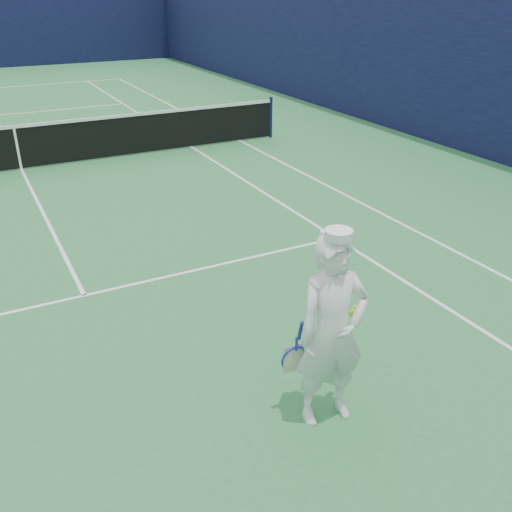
{
  "coord_description": "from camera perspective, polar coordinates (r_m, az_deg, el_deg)",
  "views": [
    {
      "loc": [
        -1.03,
        -13.41,
        3.85
      ],
      "look_at": [
        1.6,
        -8.36,
        1.09
      ],
      "focal_mm": 40.0,
      "sensor_mm": 36.0,
      "label": 1
    }
  ],
  "objects": [
    {
      "name": "ground",
      "position": [
        13.99,
        -22.4,
        7.97
      ],
      "size": [
        80.0,
        80.0,
        0.0
      ],
      "primitive_type": "plane",
      "color": "#2C743E",
      "rests_on": "ground"
    },
    {
      "name": "court_markings",
      "position": [
        13.99,
        -22.4,
        7.98
      ],
      "size": [
        11.03,
        23.83,
        0.01
      ],
      "color": "white",
      "rests_on": "ground"
    },
    {
      "name": "windscreen_fence",
      "position": [
        13.58,
        -23.86,
        15.98
      ],
      "size": [
        20.12,
        36.12,
        4.0
      ],
      "color": "black",
      "rests_on": "ground"
    },
    {
      "name": "tennis_net",
      "position": [
        13.85,
        -22.79,
        10.14
      ],
      "size": [
        12.88,
        0.09,
        1.07
      ],
      "color": "#141E4C",
      "rests_on": "ground"
    },
    {
      "name": "tennis_player",
      "position": [
        5.28,
        7.6,
        -7.53
      ],
      "size": [
        0.78,
        0.57,
        1.97
      ],
      "rotation": [
        0.0,
        0.0,
        -0.12
      ],
      "color": "white",
      "rests_on": "ground"
    }
  ]
}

